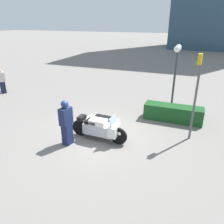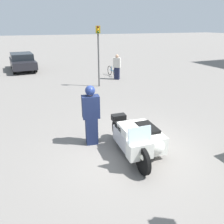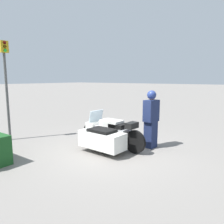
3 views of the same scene
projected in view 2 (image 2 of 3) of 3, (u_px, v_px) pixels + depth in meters
The scene contains 7 objects.
ground_plane at pixel (129, 149), 6.61m from camera, with size 160.00×160.00×0.00m, color slate.
police_motorcycle at pixel (139, 138), 6.22m from camera, with size 2.53×1.32×1.18m.
officer_rider at pixel (91, 114), 6.59m from camera, with size 0.38×0.55×1.88m.
traffic_light_far at pixel (98, 48), 12.46m from camera, with size 0.23×0.29×3.44m.
parked_car_background at pixel (22, 61), 17.75m from camera, with size 4.47×2.08×1.36m.
pedestrian_bystander at pixel (117, 67), 14.71m from camera, with size 0.51×0.55×1.67m.
bicycle_parked at pixel (112, 72), 15.85m from camera, with size 1.66×0.15×0.72m.
Camera 2 is at (5.10, -2.62, 3.51)m, focal length 35.00 mm.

